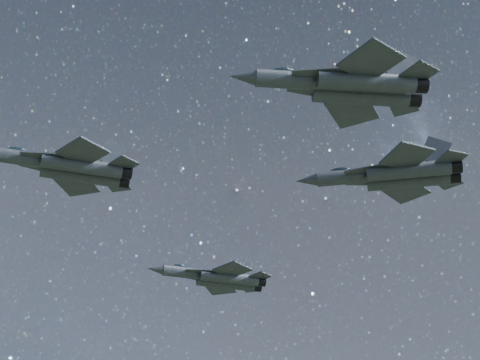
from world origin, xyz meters
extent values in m
cylinder|color=#2F353B|center=(-23.45, 4.03, 142.39)|extent=(8.15, 2.10, 1.70)
ellipsoid|color=#19252E|center=(-24.76, 3.96, 143.21)|extent=(2.65, 1.27, 0.84)
cube|color=#2F353B|center=(-17.78, 4.31, 142.33)|extent=(9.02, 2.08, 1.42)
cylinder|color=#2F353B|center=(-17.29, 3.24, 141.84)|extent=(9.25, 2.15, 1.70)
cylinder|color=#2F353B|center=(-17.40, 5.42, 141.84)|extent=(9.25, 2.15, 1.70)
cylinder|color=black|center=(-12.27, 3.49, 141.84)|extent=(1.50, 1.64, 1.57)
cylinder|color=black|center=(-12.38, 5.67, 141.84)|extent=(1.50, 1.64, 1.57)
cube|color=#2F353B|center=(-21.41, 2.65, 142.26)|extent=(5.79, 2.00, 0.13)
cube|color=#2F353B|center=(-21.56, 5.60, 142.26)|extent=(5.80, 2.52, 0.13)
cube|color=#2F353B|center=(-17.38, 0.61, 142.06)|extent=(6.09, 6.22, 0.22)
cube|color=#2F353B|center=(-17.74, 8.03, 142.06)|extent=(5.91, 6.12, 0.22)
cube|color=#2F353B|center=(-12.64, 2.05, 142.06)|extent=(3.59, 3.66, 0.16)
cube|color=#2F353B|center=(-12.89, 7.07, 142.06)|extent=(3.48, 3.58, 0.16)
cube|color=#2F353B|center=(-14.11, 3.12, 143.92)|extent=(3.80, 0.53, 3.89)
cube|color=#2F353B|center=(-14.25, 5.85, 143.92)|extent=(3.78, 0.67, 3.89)
cylinder|color=#2F353B|center=(-0.98, 24.79, 139.32)|extent=(7.55, 1.91, 1.58)
cone|color=#2F353B|center=(-5.84, 24.57, 139.32)|extent=(2.49, 1.52, 1.42)
ellipsoid|color=#19252E|center=(-2.20, 24.73, 140.08)|extent=(2.45, 1.17, 0.78)
cube|color=#2F353B|center=(4.27, 25.02, 139.27)|extent=(8.36, 1.89, 1.32)
cylinder|color=#2F353B|center=(4.72, 24.03, 138.82)|extent=(8.56, 1.96, 1.58)
cylinder|color=#2F353B|center=(4.63, 26.05, 138.82)|extent=(8.56, 1.96, 1.58)
cylinder|color=black|center=(9.37, 24.24, 138.82)|extent=(1.38, 1.51, 1.46)
cylinder|color=black|center=(9.28, 26.26, 138.82)|extent=(1.38, 1.51, 1.46)
cube|color=#2F353B|center=(0.90, 23.50, 139.20)|extent=(5.37, 1.87, 0.12)
cube|color=#2F353B|center=(0.77, 26.23, 139.20)|extent=(5.37, 2.32, 0.12)
cube|color=#2F353B|center=(4.63, 21.60, 139.02)|extent=(5.63, 5.76, 0.20)
cube|color=#2F353B|center=(4.32, 28.47, 139.02)|extent=(5.48, 5.68, 0.20)
cube|color=#2F353B|center=(9.02, 22.91, 139.02)|extent=(3.32, 3.38, 0.15)
cube|color=#2F353B|center=(8.81, 27.56, 139.02)|extent=(3.23, 3.32, 0.15)
cube|color=#2F353B|center=(7.66, 23.91, 140.74)|extent=(3.52, 0.49, 3.60)
cube|color=#2F353B|center=(7.55, 26.44, 140.74)|extent=(3.51, 0.60, 3.60)
cylinder|color=#2F353B|center=(1.81, -18.99, 140.54)|extent=(8.29, 2.81, 1.72)
cone|color=#2F353B|center=(-3.42, -18.27, 140.54)|extent=(2.82, 1.89, 1.54)
ellipsoid|color=#19252E|center=(0.50, -18.81, 141.37)|extent=(2.75, 1.50, 0.85)
cube|color=#2F353B|center=(7.47, -19.77, 140.49)|extent=(9.16, 2.86, 1.43)
cylinder|color=#2F353B|center=(7.76, -20.92, 139.99)|extent=(9.38, 2.96, 1.72)
cylinder|color=#2F353B|center=(8.06, -18.74, 139.99)|extent=(9.38, 2.96, 1.72)
cylinder|color=black|center=(12.77, -21.61, 139.99)|extent=(1.63, 1.76, 1.58)
cylinder|color=black|center=(13.07, -19.43, 139.99)|extent=(1.63, 1.76, 1.58)
cube|color=#2F353B|center=(3.57, -20.73, 140.41)|extent=(5.80, 2.99, 0.13)
cube|color=#2F353B|center=(3.97, -17.79, 140.41)|extent=(5.78, 1.52, 0.13)
cube|color=#2F353B|center=(7.18, -23.50, 140.21)|extent=(5.75, 6.02, 0.22)
cube|color=#2F353B|center=(8.20, -16.09, 140.21)|extent=(6.24, 6.31, 0.22)
cube|color=#2F353B|center=(12.14, -22.96, 140.21)|extent=(3.38, 3.50, 0.16)
cube|color=#2F353B|center=(12.83, -17.95, 140.21)|extent=(3.68, 3.72, 0.16)
cube|color=#2F353B|center=(10.88, -21.62, 142.08)|extent=(3.77, 1.00, 3.91)
cube|color=#2F353B|center=(11.25, -18.90, 142.08)|extent=(3.84, 0.62, 3.91)
cylinder|color=#2F353B|center=(12.47, -4.98, 139.72)|extent=(7.99, 4.70, 1.68)
cone|color=#2F353B|center=(7.71, -2.93, 139.72)|extent=(2.97, 2.41, 1.51)
ellipsoid|color=#19252E|center=(11.28, -4.47, 140.53)|extent=(2.80, 2.06, 0.83)
cube|color=#2F353B|center=(17.61, -7.20, 139.66)|extent=(8.76, 4.98, 1.40)
cylinder|color=#2F353B|center=(17.58, -8.36, 139.18)|extent=(8.98, 5.13, 1.68)
cylinder|color=#2F353B|center=(18.44, -6.38, 139.18)|extent=(8.98, 5.13, 1.68)
cylinder|color=black|center=(22.14, -10.33, 139.18)|extent=(1.90, 1.98, 1.55)
cylinder|color=black|center=(22.99, -8.34, 139.18)|extent=(1.90, 1.98, 1.55)
cube|color=#2F353B|center=(13.67, -7.09, 139.59)|extent=(5.30, 4.14, 0.13)
cube|color=#2F353B|center=(14.82, -4.41, 139.59)|extent=(5.73, 2.35, 0.13)
cube|color=#2F353B|center=(16.36, -10.65, 139.39)|extent=(4.75, 5.20, 0.22)
cube|color=#2F353B|center=(19.26, -3.92, 139.39)|extent=(6.14, 6.01, 0.22)
cube|color=#2F353B|center=(21.19, -11.44, 139.39)|extent=(2.78, 2.97, 0.16)
cube|color=#2F353B|center=(23.15, -6.89, 139.39)|extent=(3.64, 3.60, 0.16)
cube|color=#2F353B|center=(20.35, -9.85, 141.23)|extent=(3.39, 1.91, 3.84)
cube|color=#2F353B|center=(21.41, -7.37, 141.23)|extent=(3.61, 1.36, 3.84)
camera|label=1|loc=(-16.07, -70.64, 97.08)|focal=55.00mm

